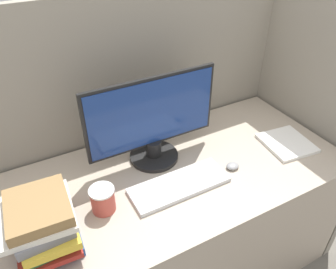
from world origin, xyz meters
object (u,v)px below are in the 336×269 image
(coffee_cup, at_px, (103,199))
(book_stack, at_px, (43,223))
(keyboard, at_px, (179,185))
(mouse, at_px, (233,166))
(monitor, at_px, (153,123))

(coffee_cup, height_order, book_stack, book_stack)
(keyboard, relative_size, mouse, 7.07)
(monitor, relative_size, book_stack, 2.05)
(mouse, xyz_separation_m, book_stack, (-0.84, -0.01, 0.10))
(keyboard, bearing_deg, book_stack, -177.66)
(keyboard, xyz_separation_m, mouse, (0.28, -0.01, 0.00))
(monitor, height_order, book_stack, monitor)
(mouse, bearing_deg, coffee_cup, 175.57)
(book_stack, bearing_deg, keyboard, 2.34)
(mouse, height_order, coffee_cup, coffee_cup)
(coffee_cup, xyz_separation_m, book_stack, (-0.23, -0.06, 0.05))
(monitor, distance_m, keyboard, 0.30)
(mouse, xyz_separation_m, coffee_cup, (-0.61, 0.05, 0.04))
(keyboard, distance_m, mouse, 0.28)
(keyboard, bearing_deg, mouse, -2.49)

